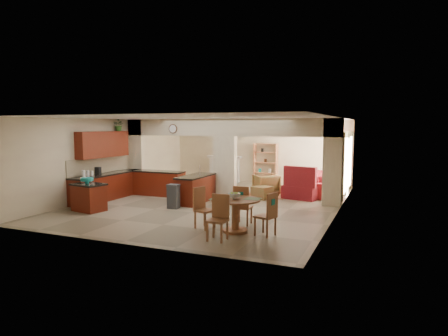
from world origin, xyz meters
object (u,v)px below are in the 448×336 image
at_px(dining_table, 235,210).
at_px(armchair, 266,185).
at_px(kitchen_island, 89,197).
at_px(sofa, 329,183).

height_order(dining_table, armchair, dining_table).
bearing_deg(kitchen_island, dining_table, 4.46).
bearing_deg(armchair, dining_table, 59.44).
xyz_separation_m(kitchen_island, dining_table, (4.94, -0.57, 0.11)).
bearing_deg(armchair, sofa, 168.07).
height_order(kitchen_island, sofa, kitchen_island).
bearing_deg(armchair, kitchen_island, 9.67).
height_order(dining_table, sofa, dining_table).
relative_size(sofa, armchair, 3.27).
bearing_deg(sofa, armchair, 112.27).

